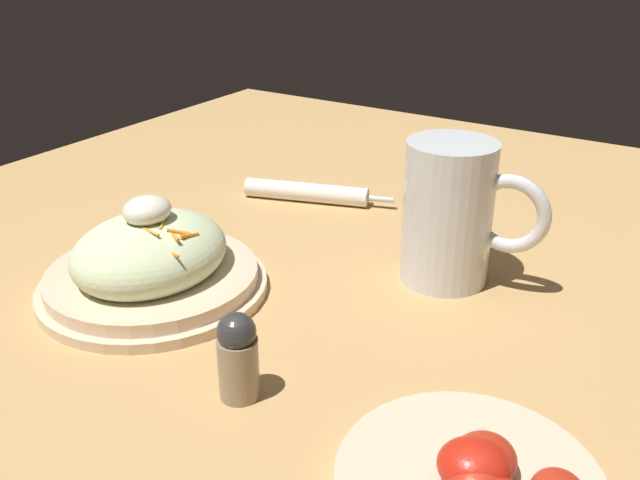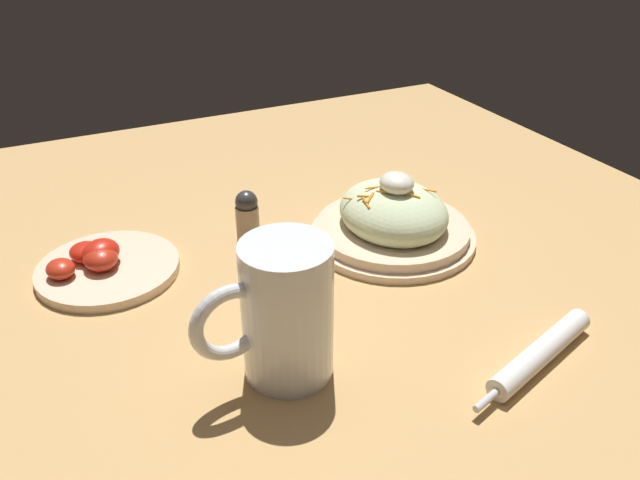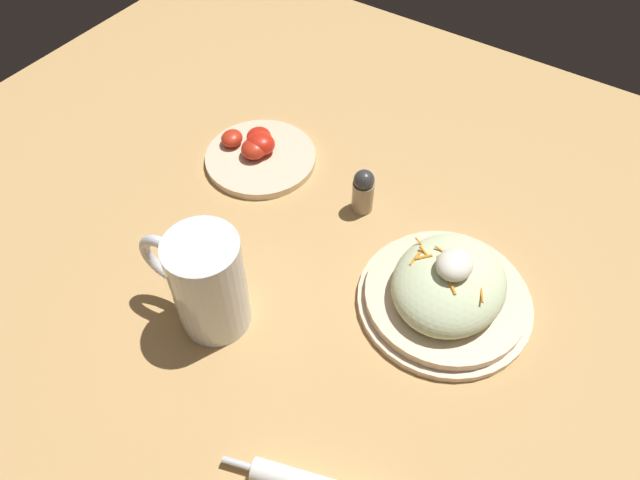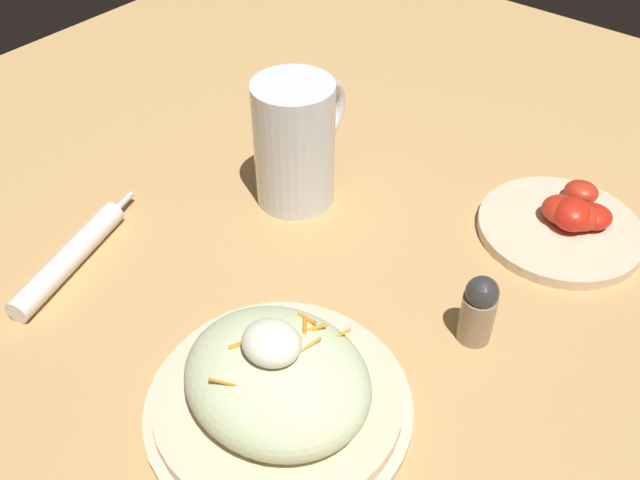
{
  "view_description": "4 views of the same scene",
  "coord_description": "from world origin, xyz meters",
  "views": [
    {
      "loc": [
        0.54,
        0.27,
        0.36
      ],
      "look_at": [
        0.05,
        -0.04,
        0.09
      ],
      "focal_mm": 39.14,
      "sensor_mm": 36.0,
      "label": 1
    },
    {
      "loc": [
        -0.59,
        0.23,
        0.47
      ],
      "look_at": [
        0.0,
        -0.07,
        0.08
      ],
      "focal_mm": 36.25,
      "sensor_mm": 36.0,
      "label": 2
    },
    {
      "loc": [
        -0.38,
        -0.33,
        0.68
      ],
      "look_at": [
        0.05,
        -0.04,
        0.05
      ],
      "focal_mm": 32.84,
      "sensor_mm": 36.0,
      "label": 3
    },
    {
      "loc": [
        0.35,
        -0.49,
        0.53
      ],
      "look_at": [
        0.01,
        -0.07,
        0.05
      ],
      "focal_mm": 39.65,
      "sensor_mm": 36.0,
      "label": 4
    }
  ],
  "objects": [
    {
      "name": "napkin_roll",
      "position": [
        -0.21,
        -0.22,
        0.01
      ],
      "size": [
        0.08,
        0.2,
        0.03
      ],
      "color": "white",
      "rests_on": "ground_plane"
    },
    {
      "name": "salt_shaker",
      "position": [
        0.18,
        -0.04,
        0.04
      ],
      "size": [
        0.03,
        0.03,
        0.08
      ],
      "color": "gray",
      "rests_on": "ground_plane"
    },
    {
      "name": "ground_plane",
      "position": [
        0.0,
        0.0,
        0.0
      ],
      "size": [
        1.43,
        1.43,
        0.0
      ],
      "primitive_type": "plane",
      "color": "tan"
    },
    {
      "name": "beer_mug",
      "position": [
        -0.1,
        0.03,
        0.07
      ],
      "size": [
        0.09,
        0.15,
        0.15
      ],
      "color": "white",
      "rests_on": "ground_plane"
    },
    {
      "name": "salad_plate",
      "position": [
        0.09,
        -0.22,
        0.03
      ],
      "size": [
        0.24,
        0.24,
        0.11
      ],
      "color": "beige",
      "rests_on": "ground_plane"
    },
    {
      "name": "tomato_plate",
      "position": [
        0.18,
        0.17,
        0.01
      ],
      "size": [
        0.19,
        0.19,
        0.05
      ],
      "color": "beige",
      "rests_on": "ground_plane"
    }
  ]
}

